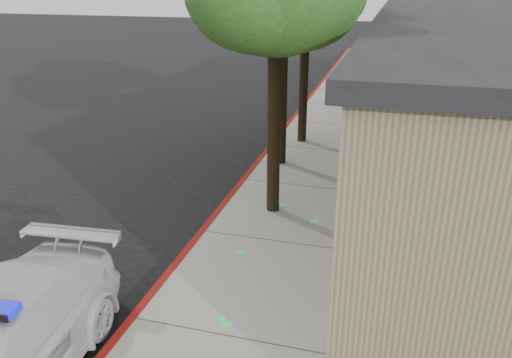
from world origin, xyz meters
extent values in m
plane|color=black|center=(0.00, 0.00, 0.00)|extent=(120.00, 120.00, 0.00)
cube|color=gray|center=(1.60, 3.00, 0.07)|extent=(3.20, 60.00, 0.15)
cube|color=maroon|center=(0.06, 3.00, 0.08)|extent=(0.14, 60.00, 0.16)
cube|color=tan|center=(6.70, 9.00, 2.00)|extent=(7.00, 20.00, 4.00)
cube|color=black|center=(3.17, 1.00, 1.95)|extent=(0.08, 1.48, 1.68)
cube|color=black|center=(3.17, 4.00, 1.95)|extent=(0.08, 1.48, 1.68)
cube|color=black|center=(3.17, 7.00, 1.95)|extent=(0.08, 1.48, 1.68)
cube|color=black|center=(3.17, 10.00, 1.95)|extent=(0.08, 1.48, 1.68)
cube|color=black|center=(3.17, 13.00, 1.95)|extent=(0.08, 1.48, 1.68)
cube|color=black|center=(3.17, 16.00, 1.95)|extent=(0.08, 1.48, 1.68)
cube|color=black|center=(3.17, 19.00, 1.95)|extent=(0.08, 1.48, 1.68)
cylinder|color=black|center=(1.24, 4.42, 2.12)|extent=(0.28, 0.28, 3.94)
cylinder|color=black|center=(0.70, 7.53, 2.29)|extent=(0.30, 0.30, 4.28)
cylinder|color=black|center=(0.91, 9.72, 2.03)|extent=(0.28, 0.28, 3.76)
camera|label=1|loc=(3.66, -5.69, 5.10)|focal=35.14mm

